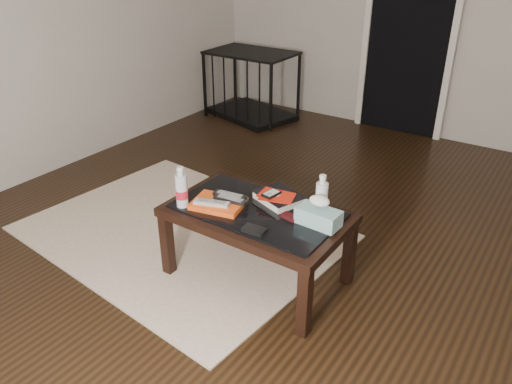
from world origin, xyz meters
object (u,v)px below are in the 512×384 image
textbook (279,197)px  tissue_box (318,217)px  coffee_table (257,219)px  water_bottle_left (181,187)px  pet_crate (252,96)px  water_bottle_right (322,195)px

textbook → tissue_box: bearing=1.8°
coffee_table → textbook: size_ratio=4.00×
water_bottle_left → textbook: bearing=40.1°
pet_crate → water_bottle_left: bearing=-48.2°
pet_crate → water_bottle_right: size_ratio=4.30×
water_bottle_right → textbook: bearing=179.3°
pet_crate → water_bottle_right: 3.05m
textbook → water_bottle_left: bearing=-119.9°
water_bottle_left → water_bottle_right: (0.69, 0.35, 0.00)m
tissue_box → textbook: bearing=164.3°
water_bottle_right → tissue_box: size_ratio=1.03×
textbook → water_bottle_left: size_ratio=1.05×
textbook → pet_crate: bearing=147.8°
textbook → water_bottle_right: size_ratio=1.05×
coffee_table → tissue_box: bearing=7.8°
water_bottle_right → tissue_box: 0.13m
water_bottle_left → tissue_box: (0.72, 0.25, -0.07)m
coffee_table → pet_crate: 2.95m
water_bottle_left → water_bottle_right: size_ratio=1.00×
textbook → tissue_box: (0.31, -0.10, 0.02)m
pet_crate → water_bottle_left: size_ratio=4.30×
coffee_table → pet_crate: (-1.70, 2.40, -0.17)m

